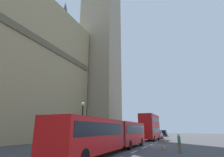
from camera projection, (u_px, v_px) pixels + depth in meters
The scene contains 11 objects.
ground_plane at pixel (150, 145), 24.70m from camera, with size 160.00×160.00×0.00m, color #424244.
lane_centre_marking at pixel (140, 149), 19.49m from camera, with size 25.20×0.16×0.01m.
clock_tower at pixel (102, 1), 56.75m from camera, with size 10.57×10.57×77.70m.
articulated_bus at pixel (112, 133), 18.00m from camera, with size 17.98×2.54×2.90m.
double_decker_bus at pixel (150, 126), 36.28m from camera, with size 9.38×2.54×4.90m.
sedan_lead at pixel (158, 134), 42.87m from camera, with size 4.40×1.86×1.85m.
sedan_trailing at pixel (164, 133), 55.40m from camera, with size 4.40×1.86×1.85m.
traffic_cone_west at pixel (164, 147), 19.23m from camera, with size 0.36×0.36×0.58m.
traffic_cone_middle at pixel (166, 141), 28.90m from camera, with size 0.36×0.36×0.58m.
street_lamp at pixel (82, 121), 21.52m from camera, with size 0.44×0.44×5.27m.
pedestrian_near_cones at pixel (179, 142), 16.90m from camera, with size 0.40×0.36×1.69m.
Camera 1 is at (-26.25, -5.04, 2.09)m, focal length 29.19 mm.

